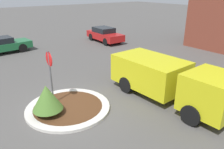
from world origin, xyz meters
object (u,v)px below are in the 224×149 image
(parked_sedan_green, at_px, (0,45))
(utility_truck, at_px, (168,79))
(stop_sign, at_px, (50,69))
(parked_sedan_red, at_px, (105,34))

(parked_sedan_green, bearing_deg, utility_truck, -76.17)
(stop_sign, xyz_separation_m, parked_sedan_red, (-9.12, 9.24, -1.03))
(parked_sedan_green, bearing_deg, parked_sedan_red, -15.20)
(stop_sign, distance_m, parked_sedan_green, 10.77)
(utility_truck, bearing_deg, parked_sedan_green, -163.32)
(parked_sedan_green, xyz_separation_m, parked_sedan_red, (1.60, 9.31, 0.04))
(stop_sign, relative_size, parked_sedan_red, 0.59)
(stop_sign, relative_size, utility_truck, 0.42)
(utility_truck, xyz_separation_m, parked_sedan_green, (-13.45, -4.70, -0.40))
(utility_truck, xyz_separation_m, parked_sedan_red, (-11.84, 4.61, -0.36))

